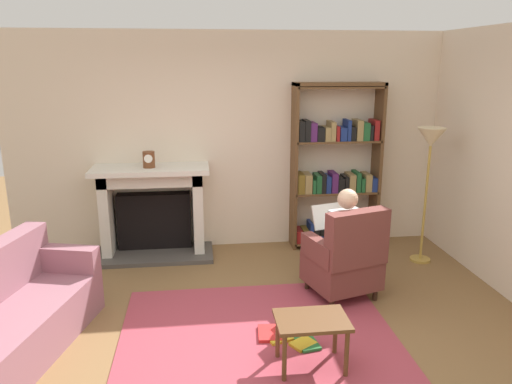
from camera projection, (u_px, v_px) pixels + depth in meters
The scene contains 13 objects.
ground at pixel (261, 351), 4.07m from camera, with size 14.00×14.00×0.00m, color brown.
back_wall at pixel (235, 142), 6.16m from camera, with size 5.60×0.10×2.70m, color beige.
side_wall_right at pixel (492, 156), 5.22m from camera, with size 0.10×5.20×2.70m, color beige.
area_rug at pixel (257, 331), 4.35m from camera, with size 2.40×1.80×0.01m, color #A33B49.
fireplace at pixel (153, 208), 6.00m from camera, with size 1.42×0.64×1.12m.
mantel_clock at pixel (149, 160), 5.74m from camera, with size 0.14×0.14×0.19m.
bookshelf at pixel (335, 171), 6.19m from camera, with size 1.12×0.32×2.09m.
armchair_reading at pixel (346, 259), 4.89m from camera, with size 0.79×0.78×0.97m.
seated_reader at pixel (340, 236), 4.94m from camera, with size 0.47×0.59×1.14m.
sofa_floral at pixel (9, 318), 3.96m from camera, with size 1.13×1.83×0.85m.
side_table at pixel (312, 326), 3.76m from camera, with size 0.56×0.39×0.43m.
scattered_books at pixel (286, 338), 4.21m from camera, with size 0.51×0.46×0.03m.
floor_lamp at pixel (430, 149), 5.57m from camera, with size 0.32×0.32×1.61m.
Camera 1 is at (-0.47, -3.56, 2.33)m, focal length 34.30 mm.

